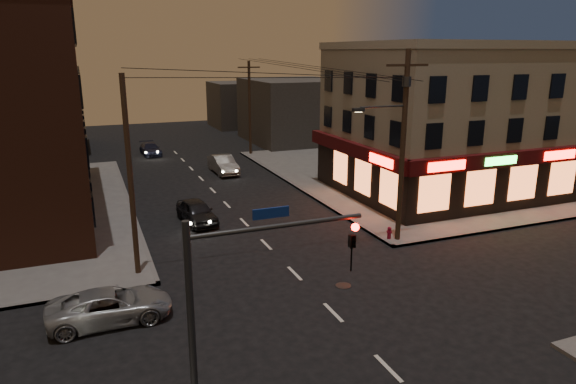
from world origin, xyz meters
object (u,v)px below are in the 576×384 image
suv_cross (110,306)px  sedan_far (150,149)px  sedan_near (197,212)px  sedan_mid (223,164)px  fire_hydrant (389,232)px

suv_cross → sedan_far: size_ratio=1.12×
sedan_near → sedan_mid: sedan_mid is taller
suv_cross → fire_hydrant: (14.61, 3.43, -0.12)m
fire_hydrant → sedan_far: bearing=106.8°
sedan_near → fire_hydrant: 11.45m
suv_cross → sedan_far: (5.69, 33.04, -0.04)m
sedan_mid → sedan_far: 11.46m
sedan_near → fire_hydrant: sedan_near is taller
sedan_near → fire_hydrant: (9.06, -7.00, -0.17)m
sedan_near → sedan_far: 22.62m
suv_cross → fire_hydrant: size_ratio=6.70×
sedan_far → fire_hydrant: (8.92, -29.61, -0.07)m
suv_cross → sedan_mid: (10.41, 22.59, 0.12)m
suv_cross → sedan_far: bearing=-10.6°
suv_cross → sedan_mid: bearing=-25.5°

